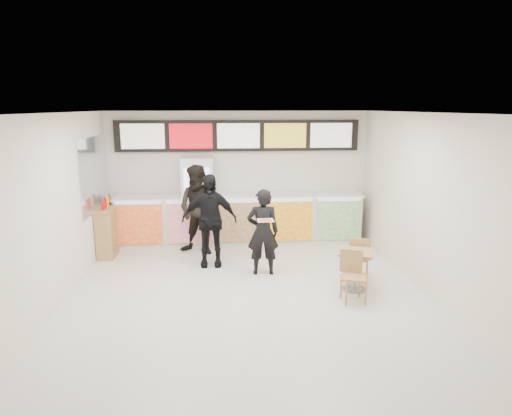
{
  "coord_description": "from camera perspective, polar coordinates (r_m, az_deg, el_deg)",
  "views": [
    {
      "loc": [
        -0.46,
        -6.99,
        3.09
      ],
      "look_at": [
        0.22,
        1.2,
        1.26
      ],
      "focal_mm": 32.0,
      "sensor_mm": 36.0,
      "label": 1
    }
  ],
  "objects": [
    {
      "name": "floor",
      "position": [
        7.66,
        -0.89,
        -11.24
      ],
      "size": [
        7.0,
        7.0,
        0.0
      ],
      "primitive_type": "plane",
      "color": "beige",
      "rests_on": "ground"
    },
    {
      "name": "service_counter",
      "position": [
        10.41,
        -2.06,
        -1.46
      ],
      "size": [
        5.56,
        0.77,
        1.14
      ],
      "color": "silver",
      "rests_on": "floor"
    },
    {
      "name": "wall_back",
      "position": [
        10.62,
        -2.2,
        3.94
      ],
      "size": [
        6.0,
        0.0,
        6.0
      ],
      "primitive_type": "plane",
      "rotation": [
        1.57,
        0.0,
        0.0
      ],
      "color": "silver",
      "rests_on": "floor"
    },
    {
      "name": "ceiling",
      "position": [
        7.01,
        -0.98,
        11.81
      ],
      "size": [
        7.0,
        7.0,
        0.0
      ],
      "primitive_type": "plane",
      "rotation": [
        3.14,
        0.0,
        0.0
      ],
      "color": "white",
      "rests_on": "wall_back"
    },
    {
      "name": "condiment_ledge",
      "position": [
        10.15,
        -18.03,
        -2.71
      ],
      "size": [
        0.37,
        0.92,
        1.23
      ],
      "color": "tan",
      "rests_on": "floor"
    },
    {
      "name": "customer_left",
      "position": [
        9.72,
        -7.14,
        -0.24
      ],
      "size": [
        1.14,
        1.04,
        1.91
      ],
      "primitive_type": "imported",
      "rotation": [
        0.0,
        0.0,
        -0.42
      ],
      "color": "black",
      "rests_on": "floor"
    },
    {
      "name": "drinks_fridge",
      "position": [
        10.33,
        -7.27,
        0.78
      ],
      "size": [
        0.7,
        0.67,
        2.0
      ],
      "color": "white",
      "rests_on": "floor"
    },
    {
      "name": "mirror_panel",
      "position": [
        9.87,
        -19.57,
        4.02
      ],
      "size": [
        0.01,
        2.0,
        1.5
      ],
      "primitive_type": "cube",
      "color": "#B2B7BF",
      "rests_on": "wall_left"
    },
    {
      "name": "pizza_slice",
      "position": [
        7.97,
        1.18,
        -1.5
      ],
      "size": [
        0.36,
        0.36,
        0.02
      ],
      "color": "beige",
      "rests_on": "customer_main"
    },
    {
      "name": "customer_mid",
      "position": [
        8.97,
        -5.85,
        -1.54
      ],
      "size": [
        1.08,
        0.46,
        1.84
      ],
      "primitive_type": "imported",
      "rotation": [
        0.0,
        0.0,
        -0.01
      ],
      "color": "black",
      "rests_on": "floor"
    },
    {
      "name": "cafe_table",
      "position": [
        8.02,
        12.3,
        -6.74
      ],
      "size": [
        0.83,
        1.46,
        0.82
      ],
      "rotation": [
        0.0,
        0.0,
        -0.33
      ],
      "color": "tan",
      "rests_on": "floor"
    },
    {
      "name": "wall_left",
      "position": [
        7.61,
        -24.1,
        -0.63
      ],
      "size": [
        0.0,
        7.0,
        7.0
      ],
      "primitive_type": "plane",
      "rotation": [
        1.57,
        0.0,
        1.57
      ],
      "color": "silver",
      "rests_on": "floor"
    },
    {
      "name": "menu_board",
      "position": [
        10.44,
        -2.22,
        9.03
      ],
      "size": [
        5.5,
        0.14,
        0.7
      ],
      "color": "black",
      "rests_on": "wall_back"
    },
    {
      "name": "wall_right",
      "position": [
        7.97,
        21.14,
        0.18
      ],
      "size": [
        0.0,
        7.0,
        7.0
      ],
      "primitive_type": "plane",
      "rotation": [
        1.57,
        0.0,
        -1.57
      ],
      "color": "silver",
      "rests_on": "floor"
    },
    {
      "name": "customer_main",
      "position": [
        8.49,
        0.86,
        -3.01
      ],
      "size": [
        0.61,
        0.41,
        1.63
      ],
      "primitive_type": "imported",
      "rotation": [
        0.0,
        0.0,
        3.11
      ],
      "color": "black",
      "rests_on": "floor"
    }
  ]
}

